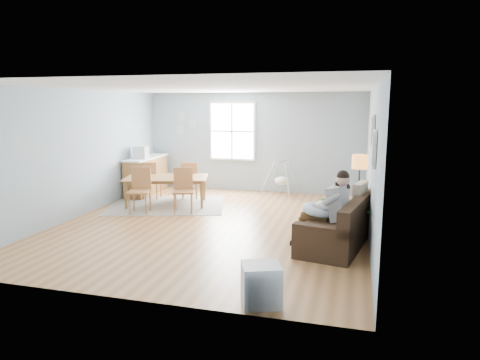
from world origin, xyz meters
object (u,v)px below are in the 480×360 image
(dining_table, at_px, (166,191))
(chair_nw, at_px, (151,178))
(chair_ne, at_px, (189,178))
(storage_cube, at_px, (260,285))
(sofa, at_px, (340,228))
(chair_se, at_px, (183,187))
(monitor, at_px, (141,152))
(baby_swing, at_px, (282,180))
(floor_lamp, at_px, (360,168))
(counter, at_px, (147,175))
(father, at_px, (329,207))
(chair_sw, at_px, (140,187))
(toddler, at_px, (339,202))

(dining_table, bearing_deg, chair_nw, 126.75)
(chair_nw, height_order, chair_ne, chair_nw)
(storage_cube, bearing_deg, sofa, 71.94)
(chair_se, bearing_deg, chair_ne, 105.87)
(monitor, height_order, baby_swing, monitor)
(sofa, relative_size, monitor, 5.95)
(sofa, height_order, dining_table, sofa)
(floor_lamp, distance_m, counter, 5.93)
(dining_table, xyz_separation_m, chair_se, (0.64, -0.50, 0.23))
(father, xyz_separation_m, floor_lamp, (0.48, 1.24, 0.48))
(chair_ne, distance_m, baby_swing, 2.43)
(chair_sw, xyz_separation_m, counter, (-0.83, 1.91, -0.08))
(dining_table, xyz_separation_m, monitor, (-1.08, 0.81, 0.81))
(storage_cube, bearing_deg, monitor, 129.60)
(father, bearing_deg, storage_cube, -105.74)
(dining_table, relative_size, counter, 1.08)
(sofa, bearing_deg, dining_table, 154.90)
(storage_cube, xyz_separation_m, baby_swing, (-0.82, 6.30, 0.15))
(father, distance_m, counter, 6.03)
(counter, bearing_deg, monitor, -86.39)
(chair_se, bearing_deg, chair_sw, -163.74)
(counter, bearing_deg, storage_cube, -52.00)
(father, height_order, storage_cube, father)
(floor_lamp, relative_size, baby_swing, 1.32)
(sofa, xyz_separation_m, chair_sw, (-4.38, 1.16, 0.29))
(monitor, bearing_deg, chair_se, -37.23)
(chair_nw, bearing_deg, floor_lamp, -15.94)
(chair_nw, bearing_deg, father, -30.35)
(chair_ne, xyz_separation_m, baby_swing, (2.18, 1.07, -0.13))
(floor_lamp, height_order, chair_ne, floor_lamp)
(floor_lamp, xyz_separation_m, storage_cube, (-1.12, -3.51, -0.95))
(chair_nw, bearing_deg, chair_ne, 16.43)
(chair_sw, relative_size, counter, 0.57)
(father, bearing_deg, sofa, 54.58)
(father, height_order, chair_se, father)
(chair_ne, bearing_deg, dining_table, -109.89)
(sofa, xyz_separation_m, chair_ne, (-3.83, 2.70, 0.24))
(toddler, xyz_separation_m, chair_nw, (-4.73, 2.21, -0.16))
(chair_ne, bearing_deg, father, -39.11)
(floor_lamp, height_order, chair_sw, floor_lamp)
(baby_swing, bearing_deg, dining_table, -143.19)
(storage_cube, distance_m, dining_table, 5.54)
(sofa, bearing_deg, chair_se, 157.63)
(floor_lamp, bearing_deg, chair_nw, 164.06)
(sofa, distance_m, chair_ne, 4.69)
(floor_lamp, height_order, chair_se, floor_lamp)
(sofa, height_order, floor_lamp, floor_lamp)
(father, height_order, chair_ne, father)
(storage_cube, xyz_separation_m, counter, (-4.38, 5.61, 0.25))
(floor_lamp, xyz_separation_m, baby_swing, (-1.94, 2.79, -0.79))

